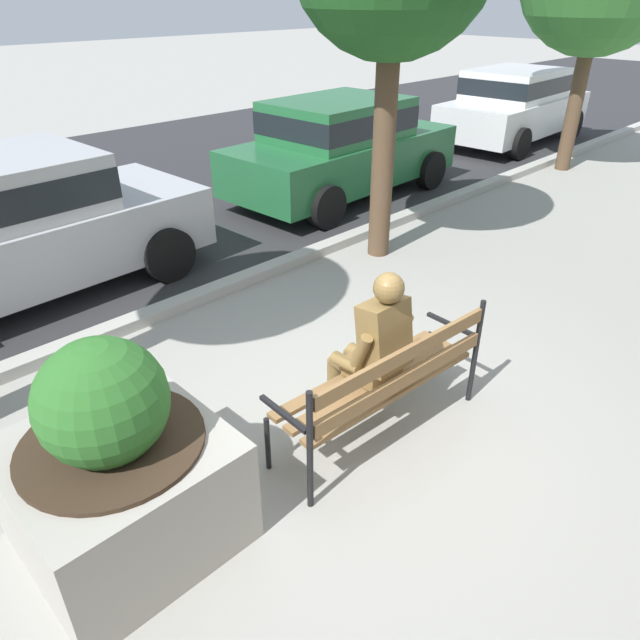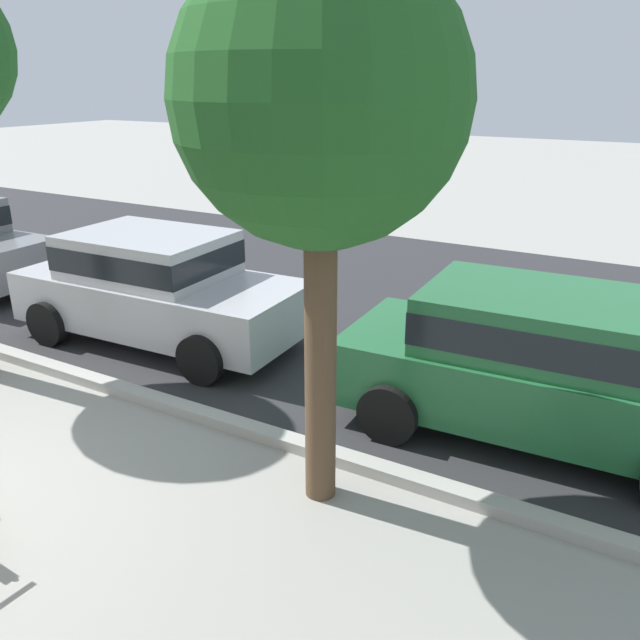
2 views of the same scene
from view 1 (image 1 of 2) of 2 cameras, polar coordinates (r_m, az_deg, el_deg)
The scene contains 9 objects.
ground_plane at distance 4.55m, azimuth 5.52°, elevation -11.96°, with size 80.00×80.00×0.00m, color #9E9B93.
street_surface at distance 10.41m, azimuth -28.10°, elevation 9.52°, with size 60.00×9.00×0.01m, color #2D2D30.
curb_stone at distance 6.40m, azimuth -14.55°, elevation 1.23°, with size 60.00×0.20×0.12m, color #B2AFA8.
park_bench at distance 4.28m, azimuth 6.64°, elevation -5.80°, with size 1.83×0.64×0.95m.
bronze_statue_seated at distance 4.35m, azimuth 4.98°, elevation -3.08°, with size 0.65×0.76×1.37m.
concrete_planter at distance 3.71m, azimuth -19.37°, elevation -13.69°, with size 1.18×1.18×1.43m.
parked_car_silver at distance 7.08m, azimuth -28.70°, elevation 8.20°, with size 4.17×2.05×1.56m.
parked_car_green at distance 9.74m, azimuth 2.11°, elevation 16.91°, with size 4.17×2.05×1.56m.
parked_car_white at distance 14.23m, azimuth 18.69°, elevation 19.62°, with size 4.17×2.05×1.56m.
Camera 1 is at (-2.67, -2.10, 3.03)m, focal length 32.30 mm.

